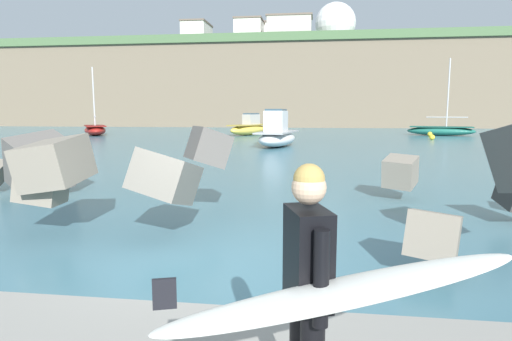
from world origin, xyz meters
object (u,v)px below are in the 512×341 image
at_px(boat_near_centre, 249,128).
at_px(station_building_west, 289,32).
at_px(boat_near_right, 277,135).
at_px(station_building_central, 269,40).
at_px(station_building_annex, 197,39).
at_px(mooring_buoy_middle, 432,137).
at_px(radar_dome, 335,25).
at_px(boat_near_left, 95,130).
at_px(station_building_east, 249,35).
at_px(mooring_buoy_inner, 430,134).
at_px(boat_mid_left, 441,130).
at_px(surfer_with_board, 318,289).

distance_m(boat_near_centre, station_building_west, 38.87).
height_order(boat_near_right, station_building_central, station_building_central).
xyz_separation_m(station_building_west, station_building_annex, (-18.47, 6.56, 0.32)).
distance_m(mooring_buoy_middle, station_building_central, 56.42).
relative_size(boat_near_centre, mooring_buoy_middle, 13.55).
xyz_separation_m(boat_near_right, station_building_annex, (-20.63, 55.87, 15.71)).
xyz_separation_m(radar_dome, station_building_central, (-13.07, -1.39, -2.72)).
bearing_deg(mooring_buoy_middle, boat_near_left, 175.01).
bearing_deg(boat_near_left, station_building_west, 66.34).
height_order(station_building_west, station_building_east, station_building_east).
height_order(station_building_central, station_building_east, station_building_central).
bearing_deg(mooring_buoy_middle, mooring_buoy_inner, 77.64).
relative_size(boat_near_centre, boat_mid_left, 0.81).
relative_size(boat_mid_left, station_building_annex, 0.96).
bearing_deg(boat_near_left, boat_near_right, -30.65).
xyz_separation_m(boat_near_centre, station_building_central, (-2.88, 45.40, 15.75)).
bearing_deg(radar_dome, station_building_east, -152.13).
distance_m(radar_dome, station_building_west, 14.29).
distance_m(mooring_buoy_inner, radar_dome, 50.99).
bearing_deg(station_building_central, boat_mid_left, -63.94).
relative_size(station_building_west, station_building_central, 0.97).
xyz_separation_m(surfer_with_board, mooring_buoy_middle, (9.62, 34.54, -1.06)).
height_order(boat_near_right, station_building_annex, station_building_annex).
bearing_deg(mooring_buoy_middle, station_building_central, 110.50).
relative_size(radar_dome, station_building_central, 1.23).
bearing_deg(station_building_annex, boat_mid_left, -49.07).
relative_size(mooring_buoy_inner, station_building_central, 0.05).
distance_m(boat_near_right, station_building_central, 61.52).
bearing_deg(station_building_east, station_building_central, 68.01).
xyz_separation_m(boat_near_left, station_building_east, (9.20, 40.89, 15.69)).
relative_size(boat_near_right, radar_dome, 0.57).
relative_size(surfer_with_board, radar_dome, 0.21).
bearing_deg(mooring_buoy_middle, boat_mid_left, 69.33).
bearing_deg(station_building_west, boat_near_right, -87.50).
bearing_deg(mooring_buoy_middle, boat_near_centre, 162.00).
xyz_separation_m(surfer_with_board, station_building_east, (-12.14, 78.13, 14.96)).
relative_size(radar_dome, station_building_annex, 1.33).
distance_m(mooring_buoy_inner, mooring_buoy_middle, 5.31).
xyz_separation_m(mooring_buoy_inner, station_building_west, (-15.39, 35.65, 15.94)).
distance_m(boat_near_centre, station_building_east, 41.79).
bearing_deg(station_building_west, radar_dome, 53.05).
height_order(boat_near_left, mooring_buoy_inner, boat_near_left).
height_order(boat_near_centre, station_building_central, station_building_central).
height_order(boat_near_left, boat_near_centre, boat_near_left).
relative_size(boat_near_right, mooring_buoy_inner, 13.00).
bearing_deg(boat_near_left, boat_near_centre, 9.56).
xyz_separation_m(boat_near_centre, boat_near_right, (3.95, -13.69, 0.06)).
bearing_deg(station_building_east, boat_mid_left, -56.61).
bearing_deg(station_building_annex, station_building_west, -19.54).
xyz_separation_m(boat_near_centre, station_building_east, (-5.71, 38.38, 15.53)).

